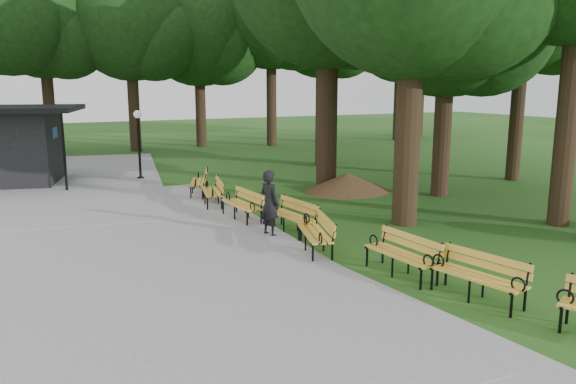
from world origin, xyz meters
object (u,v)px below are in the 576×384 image
bench_1 (477,277)px  lawn_tree_1 (449,5)px  dirt_mound (347,182)px  bench_6 (212,192)px  person (270,203)px  kiosk (5,146)px  bench_3 (315,234)px  bench_4 (291,216)px  bench_7 (198,182)px  lamp_post (138,129)px  bench_2 (401,255)px  bench_5 (241,205)px

bench_1 → lawn_tree_1: size_ratio=0.20×
dirt_mound → bench_6: bearing=-179.6°
person → kiosk: 13.03m
bench_6 → bench_3: bearing=17.6°
bench_1 → bench_4: (-0.91, 5.75, 0.00)m
bench_6 → lawn_tree_1: (7.75, -2.04, 6.02)m
bench_1 → lawn_tree_1: bearing=130.5°
bench_7 → dirt_mound: bearing=90.0°
bench_6 → lawn_tree_1: lawn_tree_1 is taller
bench_7 → bench_3: bearing=23.3°
lamp_post → kiosk: bearing=166.0°
lamp_post → lawn_tree_1: size_ratio=0.30×
bench_2 → bench_7: same height
bench_5 → lawn_tree_1: 9.70m
bench_5 → kiosk: bearing=-151.5°
bench_7 → lawn_tree_1: 10.47m
lamp_post → bench_6: (1.03, -6.07, -1.62)m
bench_2 → bench_1: bearing=9.4°
kiosk → bench_2: 17.13m
bench_1 → bench_5: (-1.59, 7.61, 0.00)m
bench_5 → bench_1: bearing=7.9°
lamp_post → bench_5: lamp_post is taller
bench_1 → lawn_tree_1: (6.02, 7.85, 6.02)m
bench_1 → bench_5: same height
bench_3 → person: bearing=-151.4°
bench_2 → bench_4: 4.09m
kiosk → dirt_mound: bearing=-18.2°
bench_3 → bench_5: bearing=-157.1°
bench_2 → bench_4: (-0.50, 4.06, 0.00)m
bench_1 → bench_3: bearing=-175.1°
kiosk → bench_6: size_ratio=2.56×
kiosk → bench_7: 8.18m
lamp_post → bench_1: size_ratio=1.49×
bench_2 → bench_7: (-1.14, 10.15, 0.00)m
dirt_mound → bench_6: (-5.23, -0.04, 0.09)m
bench_3 → lawn_tree_1: bearing=135.2°
lamp_post → bench_1: (2.75, -15.96, -1.62)m
person → bench_5: 1.98m
kiosk → bench_7: (6.10, -5.34, -1.08)m
bench_3 → bench_6: size_ratio=1.00×
bench_2 → bench_6: size_ratio=1.00×
bench_1 → bench_6: bearing=177.9°
kiosk → bench_4: size_ratio=2.56×
dirt_mound → lawn_tree_1: (2.52, -2.08, 6.11)m
person → bench_5: bearing=-17.0°
bench_3 → bench_4: 1.84m
person → bench_6: size_ratio=0.91×
bench_2 → lawn_tree_1: size_ratio=0.20×
person → bench_4: person is taller
bench_5 → bench_6: (-0.14, 2.27, 0.00)m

